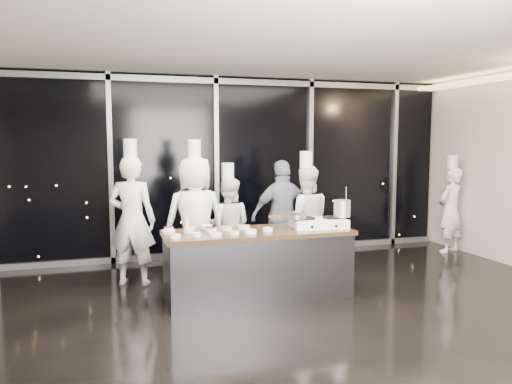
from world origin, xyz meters
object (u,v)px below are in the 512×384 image
stock_pot (342,208)px  guest (283,216)px  demo_counter (258,264)px  chef_right (305,218)px  chef_far_left (132,219)px  chef_left (195,219)px  frying_pan (295,216)px  stove (319,223)px  chef_center (228,225)px  chef_side (450,209)px

stock_pot → guest: bearing=107.1°
demo_counter → chef_right: bearing=43.5°
stock_pot → guest: guest is taller
chef_far_left → demo_counter: bearing=166.5°
demo_counter → chef_left: (-0.67, 0.92, 0.49)m
frying_pan → stock_pot: 0.67m
stock_pot → guest: size_ratio=0.13×
stove → chef_left: 1.79m
frying_pan → chef_right: (0.59, 1.05, -0.22)m
chef_left → guest: size_ratio=1.18×
chef_left → chef_right: size_ratio=1.10×
chef_far_left → chef_right: size_ratio=1.10×
frying_pan → chef_center: size_ratio=0.32×
frying_pan → chef_left: (-1.18, 0.92, -0.13)m
chef_left → chef_right: bearing=176.9°
chef_center → chef_side: chef_side is taller
chef_left → chef_right: chef_left is taller
chef_far_left → chef_left: (0.88, -0.19, -0.01)m
guest → chef_center: bearing=-8.5°
frying_pan → chef_left: 1.51m
chef_far_left → chef_left: 0.90m
chef_left → guest: 1.48m
stove → chef_far_left: size_ratio=0.36×
demo_counter → chef_far_left: 1.97m
guest → chef_right: size_ratio=0.93×
chef_right → frying_pan: bearing=73.6°
stock_pot → chef_right: chef_right is taller
demo_counter → chef_right: chef_right is taller
stock_pot → chef_side: bearing=27.8°
stove → frying_pan: (-0.34, 0.02, 0.10)m
chef_center → guest: guest is taller
chef_center → guest: (0.86, -0.13, 0.12)m
demo_counter → chef_right: (1.11, 1.05, 0.40)m
chef_center → stock_pot: bearing=156.0°
stock_pot → stove: bearing=171.5°
demo_counter → stove: (0.85, -0.03, 0.51)m
frying_pan → chef_side: (3.69, 1.52, -0.25)m
chef_far_left → chef_right: (2.65, -0.06, -0.10)m
demo_counter → chef_side: 4.48m
frying_pan → stock_pot: size_ratio=2.43×
demo_counter → stock_pot: stock_pot is taller
chef_right → chef_side: bearing=-158.4°
demo_counter → chef_left: bearing=126.0°
stock_pot → chef_left: bearing=151.6°
demo_counter → frying_pan: bearing=-0.2°
demo_counter → stock_pot: (1.17, -0.07, 0.70)m
chef_far_left → chef_right: bearing=-159.0°
frying_pan → chef_far_left: size_ratio=0.26×
demo_counter → chef_far_left: size_ratio=1.17×
chef_far_left → chef_center: (1.47, 0.21, -0.19)m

